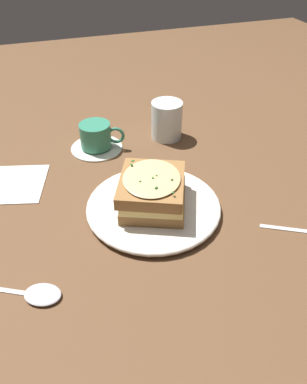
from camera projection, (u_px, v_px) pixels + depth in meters
ground_plane at (138, 210)px, 0.74m from camera, size 2.40×2.40×0.00m
dinner_plate at (154, 207)px, 0.74m from camera, size 0.26×0.26×0.02m
sandwich at (153, 191)px, 0.71m from camera, size 0.17×0.17×0.07m
teacup_with_saucer at (96, 138)px, 0.91m from camera, size 0.13×0.13×0.07m
water_glass at (167, 120)px, 0.94m from camera, size 0.08×0.08×0.09m
spoon at (37, 294)px, 0.58m from camera, size 0.10×0.16×0.01m
napkin at (18, 183)px, 0.81m from camera, size 0.16×0.15×0.00m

